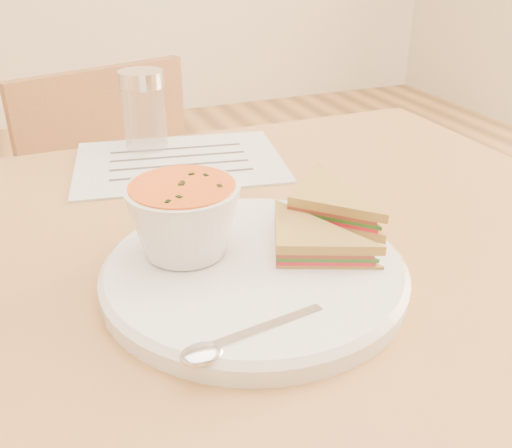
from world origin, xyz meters
name	(u,v)px	position (x,y,z in m)	size (l,w,h in m)	color
chair_far	(158,282)	(0.03, 0.46, 0.41)	(0.36, 0.36, 0.81)	brown
plate	(254,273)	(0.02, -0.09, 0.76)	(0.29, 0.29, 0.02)	white
soup_bowl	(184,223)	(-0.03, -0.05, 0.80)	(0.11, 0.11, 0.08)	white
sandwich_half_a	(276,260)	(0.04, -0.12, 0.78)	(0.10, 0.10, 0.03)	#AB863C
sandwich_half_b	(287,211)	(0.08, -0.05, 0.79)	(0.10, 0.10, 0.03)	#AB863C
spoon	(259,331)	(-0.01, -0.19, 0.77)	(0.17, 0.03, 0.01)	silver
paper_menu	(179,162)	(0.04, 0.23, 0.75)	(0.29, 0.22, 0.00)	silver
condiment_shaker	(144,111)	(0.01, 0.31, 0.81)	(0.07, 0.07, 0.12)	silver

